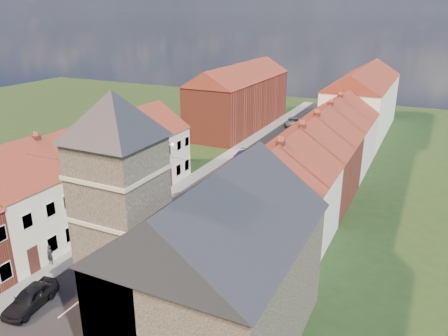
# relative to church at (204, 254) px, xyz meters

# --- Properties ---
(ground) EXTENTS (160.00, 160.00, 0.00)m
(ground) POSITION_rel_church_xyz_m (-9.36, -3.32, -5.88)
(ground) COLOR #233918
(ground) RESTS_ON ground
(road) EXTENTS (7.00, 90.00, 0.02)m
(road) POSITION_rel_church_xyz_m (-9.36, 26.68, -5.87)
(road) COLOR black
(road) RESTS_ON ground
(pavement_left) EXTENTS (1.80, 90.00, 0.12)m
(pavement_left) POSITION_rel_church_xyz_m (-13.76, 26.68, -5.82)
(pavement_left) COLOR gray
(pavement_left) RESTS_ON ground
(pavement_right) EXTENTS (1.80, 90.00, 0.12)m
(pavement_right) POSITION_rel_church_xyz_m (-4.96, 26.68, -5.82)
(pavement_right) COLOR gray
(pavement_right) RESTS_ON ground
(church) EXTENTS (11.25, 14.25, 15.20)m
(church) POSITION_rel_church_xyz_m (0.00, 0.00, 0.00)
(church) COLOR #353025
(church) RESTS_ON ground
(cottage_r_tudor) EXTENTS (8.30, 5.20, 9.00)m
(cottage_r_tudor) POSITION_rel_church_xyz_m (-0.09, 9.37, -1.41)
(cottage_r_tudor) COLOR white
(cottage_r_tudor) RESTS_ON ground
(cottage_r_white_near) EXTENTS (8.30, 6.00, 9.00)m
(cottage_r_white_near) POSITION_rel_church_xyz_m (-0.06, 14.77, -1.40)
(cottage_r_white_near) COLOR white
(cottage_r_white_near) RESTS_ON ground
(cottage_r_cream_mid) EXTENTS (8.30, 5.20, 9.00)m
(cottage_r_cream_mid) POSITION_rel_church_xyz_m (-0.06, 20.17, -1.40)
(cottage_r_cream_mid) COLOR maroon
(cottage_r_cream_mid) RESTS_ON ground
(cottage_r_pink) EXTENTS (8.30, 6.00, 9.00)m
(cottage_r_pink) POSITION_rel_church_xyz_m (-0.06, 25.57, -1.40)
(cottage_r_pink) COLOR maroon
(cottage_r_pink) RESTS_ON ground
(cottage_r_white_far) EXTENTS (8.30, 5.20, 9.00)m
(cottage_r_white_far) POSITION_rel_church_xyz_m (-0.06, 30.97, -1.40)
(cottage_r_white_far) COLOR white
(cottage_r_white_far) RESTS_ON ground
(cottage_r_cream_far) EXTENTS (8.30, 6.00, 9.00)m
(cottage_r_cream_far) POSITION_rel_church_xyz_m (-0.06, 36.37, -1.40)
(cottage_r_cream_far) COLOR beige
(cottage_r_cream_far) RESTS_ON ground
(cottage_l_cream) EXTENTS (8.30, 6.30, 9.10)m
(cottage_l_cream) POSITION_rel_church_xyz_m (-18.66, 2.22, -1.35)
(cottage_l_cream) COLOR white
(cottage_l_cream) RESTS_ON ground
(cottage_l_white) EXTENTS (8.30, 6.90, 8.80)m
(cottage_l_white) POSITION_rel_church_xyz_m (-18.66, 8.62, -1.51)
(cottage_l_white) COLOR white
(cottage_l_white) RESTS_ON ground
(cottage_l_brick_mid) EXTENTS (8.30, 5.70, 9.10)m
(cottage_l_brick_mid) POSITION_rel_church_xyz_m (-18.66, 14.72, -1.35)
(cottage_l_brick_mid) COLOR maroon
(cottage_l_brick_mid) RESTS_ON ground
(cottage_l_pink) EXTENTS (8.30, 6.30, 8.80)m
(cottage_l_pink) POSITION_rel_church_xyz_m (-18.66, 20.52, -1.51)
(cottage_l_pink) COLOR white
(cottage_l_pink) RESTS_ON ground
(block_right_far) EXTENTS (8.30, 24.20, 10.50)m
(block_right_far) POSITION_rel_church_xyz_m (-0.06, 51.68, -0.58)
(block_right_far) COLOR white
(block_right_far) RESTS_ON ground
(block_left_far) EXTENTS (8.30, 24.20, 10.50)m
(block_left_far) POSITION_rel_church_xyz_m (-18.66, 46.68, -0.58)
(block_left_far) COLOR maroon
(block_left_far) RESTS_ON ground
(lamppost) EXTENTS (0.88, 0.15, 6.00)m
(lamppost) POSITION_rel_church_xyz_m (-13.17, 16.68, -2.34)
(lamppost) COLOR black
(lamppost) RESTS_ON pavement_left
(car_near) EXTENTS (2.22, 4.32, 1.41)m
(car_near) POSITION_rel_church_xyz_m (-11.75, -2.22, -5.17)
(car_near) COLOR black
(car_near) RESTS_ON ground
(car_mid) EXTENTS (2.61, 4.74, 1.48)m
(car_mid) POSITION_rel_church_xyz_m (-10.86, 14.52, -5.14)
(car_mid) COLOR #AAACB2
(car_mid) RESTS_ON ground
(car_far) EXTENTS (1.97, 4.30, 1.22)m
(car_far) POSITION_rel_church_xyz_m (-11.34, 30.68, -5.27)
(car_far) COLOR navy
(car_far) RESTS_ON ground
(car_distant) EXTENTS (3.05, 5.03, 1.30)m
(car_distant) POSITION_rel_church_xyz_m (-10.86, 51.38, -5.23)
(car_distant) COLOR #9D9FA4
(car_distant) RESTS_ON ground
(pedestrian_left) EXTENTS (0.59, 0.42, 1.55)m
(pedestrian_left) POSITION_rel_church_xyz_m (-14.46, 2.01, -4.98)
(pedestrian_left) COLOR black
(pedestrian_left) RESTS_ON pavement_left
(pedestrian_right) EXTENTS (0.95, 0.75, 1.90)m
(pedestrian_right) POSITION_rel_church_xyz_m (-5.58, 15.56, -4.81)
(pedestrian_right) COLOR black
(pedestrian_right) RESTS_ON pavement_right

